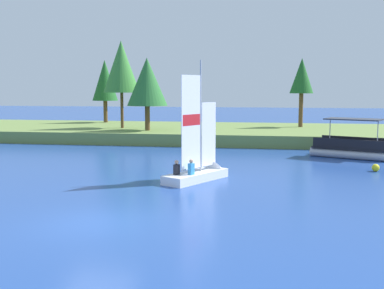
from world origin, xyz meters
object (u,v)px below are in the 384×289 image
Objects in this scene: shoreline_tree_midright at (302,77)px; shoreline_tree_centre at (147,82)px; sailboat at (203,169)px; wooden_dock at (336,150)px; pontoon_boat at (353,148)px; channel_buoy at (376,168)px; shoreline_tree_left at (105,81)px; shoreline_tree_midleft at (121,67)px.

shoreline_tree_centre is at bearing -155.51° from shoreline_tree_midright.
wooden_dock is at bearing -5.75° from sailboat.
pontoon_boat is (0.77, -2.11, 0.41)m from wooden_dock.
wooden_dock is at bearing -17.31° from shoreline_tree_centre.
shoreline_tree_left is at bearing 137.96° from channel_buoy.
sailboat is at bearing -65.82° from shoreline_tree_centre.
sailboat is 12.62m from pontoon_boat.
channel_buoy is at bearing -36.65° from shoreline_tree_midleft.
shoreline_tree_left is at bearing 169.15° from pontoon_boat.
shoreline_tree_midleft reaches higher than channel_buoy.
shoreline_tree_midleft is at bearing 178.06° from pontoon_boat.
sailboat reaches higher than channel_buoy.
wooden_dock is 9.77× the size of channel_buoy.
pontoon_boat is at bearing -70.01° from wooden_dock.
pontoon_boat is (2.71, -12.81, -5.01)m from shoreline_tree_midright.
channel_buoy is at bearing -42.04° from shoreline_tree_left.
shoreline_tree_centre is (6.87, -8.66, -0.25)m from shoreline_tree_left.
channel_buoy is (3.11, -18.20, -5.43)m from shoreline_tree_midright.
shoreline_tree_centre is 16.56m from wooden_dock.
shoreline_tree_midleft is (3.95, -6.58, 1.13)m from shoreline_tree_left.
shoreline_tree_left is at bearing 59.21° from sailboat.
shoreline_tree_centre is at bearing 143.12° from channel_buoy.
shoreline_tree_centre reaches higher than channel_buoy.
wooden_dock is 13.76m from sailboat.
shoreline_tree_midright reaches higher than sailboat.
pontoon_boat is 13.18× the size of channel_buoy.
shoreline_tree_midright is 14.02m from pontoon_boat.
wooden_dock is 7.59m from channel_buoy.
shoreline_tree_midleft is at bearing -59.04° from shoreline_tree_left.
shoreline_tree_centre is at bearing -179.86° from pontoon_boat.
pontoon_boat reaches higher than channel_buoy.
shoreline_tree_midleft is at bearing 143.35° from channel_buoy.
shoreline_tree_left is 20.21m from shoreline_tree_midright.
shoreline_tree_left is 1.03× the size of shoreline_tree_midright.
shoreline_tree_centre is 0.98× the size of sailboat.
shoreline_tree_midright is at bearing 125.31° from pontoon_boat.
shoreline_tree_midright is at bearing -7.57° from shoreline_tree_left.
shoreline_tree_midleft is 1.27× the size of shoreline_tree_centre.
shoreline_tree_left is 1.18× the size of pontoon_boat.
sailboat is (10.08, -18.02, -6.01)m from shoreline_tree_midleft.
pontoon_boat is (18.79, -8.89, -5.87)m from shoreline_tree_midleft.
wooden_dock is at bearing -31.31° from shoreline_tree_left.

